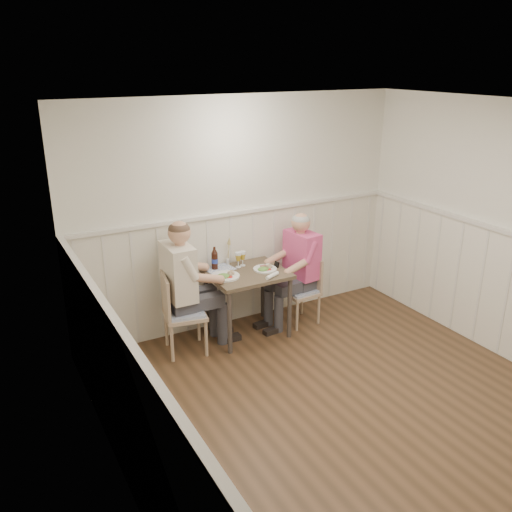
# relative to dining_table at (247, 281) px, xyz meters

# --- Properties ---
(ground_plane) EXTENTS (4.50, 4.50, 0.00)m
(ground_plane) POSITION_rel_dining_table_xyz_m (0.13, -1.84, -0.64)
(ground_plane) COLOR #44301D
(room_shell) EXTENTS (4.04, 4.54, 2.60)m
(room_shell) POSITION_rel_dining_table_xyz_m (0.13, -1.84, 0.88)
(room_shell) COLOR white
(room_shell) RESTS_ON ground
(wainscot) EXTENTS (4.00, 4.49, 1.34)m
(wainscot) POSITION_rel_dining_table_xyz_m (0.13, -1.15, 0.05)
(wainscot) COLOR beige
(wainscot) RESTS_ON ground
(dining_table) EXTENTS (0.84, 0.70, 0.75)m
(dining_table) POSITION_rel_dining_table_xyz_m (0.00, 0.00, 0.00)
(dining_table) COLOR #4B3D2E
(dining_table) RESTS_ON ground
(chair_right) EXTENTS (0.40, 0.40, 0.79)m
(chair_right) POSITION_rel_dining_table_xyz_m (0.72, -0.04, -0.22)
(chair_right) COLOR tan
(chair_right) RESTS_ON ground
(chair_left) EXTENTS (0.49, 0.49, 0.88)m
(chair_left) POSITION_rel_dining_table_xyz_m (-0.81, -0.02, -0.16)
(chair_left) COLOR tan
(chair_left) RESTS_ON ground
(man_in_pink) EXTENTS (0.65, 0.45, 1.34)m
(man_in_pink) POSITION_rel_dining_table_xyz_m (0.68, 0.01, -0.08)
(man_in_pink) COLOR #3F3F47
(man_in_pink) RESTS_ON ground
(diner_cream) EXTENTS (0.67, 0.47, 1.45)m
(diner_cream) POSITION_rel_dining_table_xyz_m (-0.73, 0.04, -0.04)
(diner_cream) COLOR #3F3F47
(diner_cream) RESTS_ON ground
(plate_man) EXTENTS (0.26, 0.26, 0.07)m
(plate_man) POSITION_rel_dining_table_xyz_m (0.19, -0.04, 0.13)
(plate_man) COLOR white
(plate_man) RESTS_ON dining_table
(plate_diner) EXTENTS (0.31, 0.31, 0.08)m
(plate_diner) POSITION_rel_dining_table_xyz_m (-0.29, -0.03, 0.13)
(plate_diner) COLOR white
(plate_diner) RESTS_ON dining_table
(beer_glass_a) EXTENTS (0.07, 0.07, 0.17)m
(beer_glass_a) POSITION_rel_dining_table_xyz_m (0.04, 0.19, 0.22)
(beer_glass_a) COLOR silver
(beer_glass_a) RESTS_ON dining_table
(beer_glass_b) EXTENTS (0.07, 0.07, 0.18)m
(beer_glass_b) POSITION_rel_dining_table_xyz_m (-0.02, 0.17, 0.23)
(beer_glass_b) COLOR silver
(beer_glass_b) RESTS_ON dining_table
(beer_bottle) EXTENTS (0.07, 0.07, 0.26)m
(beer_bottle) POSITION_rel_dining_table_xyz_m (-0.28, 0.25, 0.22)
(beer_bottle) COLOR black
(beer_bottle) RESTS_ON dining_table
(rolled_napkin) EXTENTS (0.19, 0.12, 0.04)m
(rolled_napkin) POSITION_rel_dining_table_xyz_m (0.16, -0.27, 0.13)
(rolled_napkin) COLOR white
(rolled_napkin) RESTS_ON dining_table
(grass_vase) EXTENTS (0.04, 0.04, 0.33)m
(grass_vase) POSITION_rel_dining_table_xyz_m (-0.09, 0.31, 0.26)
(grass_vase) COLOR silver
(grass_vase) RESTS_ON dining_table
(gingham_mat) EXTENTS (0.35, 0.30, 0.01)m
(gingham_mat) POSITION_rel_dining_table_xyz_m (-0.23, 0.22, 0.11)
(gingham_mat) COLOR #556CA2
(gingham_mat) RESTS_ON dining_table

